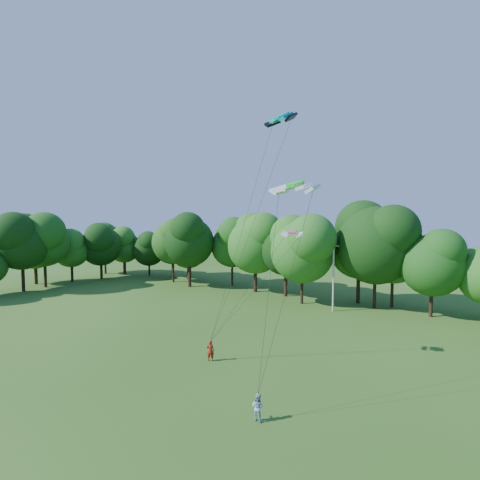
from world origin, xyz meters
The scene contains 10 objects.
ground centered at (0.00, 0.00, 0.00)m, with size 160.00×160.00×0.00m, color #294D15.
utility_pole centered at (2.41, 32.17, 4.17)m, with size 1.53×0.70×8.11m.
kite_flyer_left centered at (0.36, 11.84, 0.83)m, with size 0.60×0.40×1.65m, color maroon.
kite_flyer_right centered at (8.09, 6.80, 0.77)m, with size 0.75×0.58×1.54m, color #9CBED9.
kite_teal centered at (4.74, 15.22, 19.12)m, with size 2.95×2.02×0.71m.
kite_green centered at (8.77, 9.78, 13.39)m, with size 2.88×1.37×0.47m.
kite_pink centered at (5.67, 15.40, 10.25)m, with size 1.85×1.28×0.31m.
tree_back_west centered at (-27.47, 34.91, 7.17)m, with size 7.90×7.90×11.49m.
tree_back_center centered at (5.98, 36.75, 9.62)m, with size 10.59×10.59×15.40m.
tree_flank_west centered at (-44.72, 20.12, 6.77)m, with size 7.45×7.45×10.84m.
Camera 1 is at (19.14, -10.32, 11.56)m, focal length 28.00 mm.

